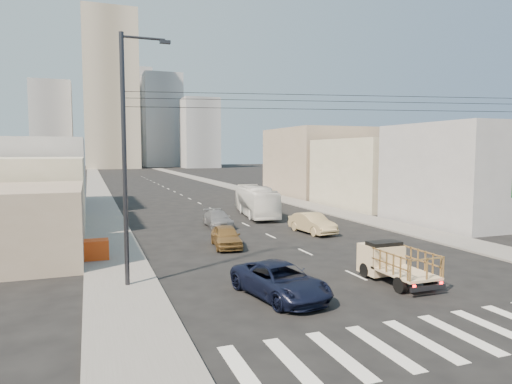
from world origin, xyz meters
TOP-DOWN VIEW (x-y plane):
  - ground at (0.00, 0.00)m, footprint 420.00×420.00m
  - sidewalk_left at (-11.75, 70.00)m, footprint 3.50×180.00m
  - sidewalk_right at (11.75, 70.00)m, footprint 3.50×180.00m
  - crosswalk at (0.02, -6.00)m, footprint 18.59×3.80m
  - lane_dashes at (0.00, 53.00)m, footprint 0.15×104.00m
  - flatbed_pickup at (1.07, 0.25)m, footprint 1.95×4.41m
  - navy_pickup at (-5.20, 0.03)m, footprint 3.49×5.84m
  - city_bus at (2.80, 24.88)m, footprint 4.07×11.04m
  - sedan_brown at (-4.42, 11.19)m, footprint 2.33×4.58m
  - sedan_tan at (3.61, 14.03)m, footprint 2.22×5.02m
  - sedan_grey at (-2.70, 19.53)m, footprint 2.14×4.88m
  - streetlamp_left at (-11.39, 4.00)m, footprint 2.36×0.25m
  - overhead_wires at (0.00, 1.50)m, footprint 23.01×5.02m
  - crate_stack at (-13.00, 10.15)m, footprint 1.80×1.20m
  - bldg_right_near at (19.00, 14.00)m, footprint 10.00×12.00m
  - bldg_right_mid at (19.50, 28.00)m, footprint 11.00×14.00m
  - bldg_right_far at (20.00, 44.00)m, footprint 12.00×16.00m
  - bldg_left_near at (-18.00, 12.00)m, footprint 9.00×10.00m
  - bldg_left_mid at (-19.00, 24.00)m, footprint 11.00×12.00m
  - bldg_left_far at (-19.50, 39.00)m, footprint 12.00×16.00m
  - high_rise_tower at (-4.00, 170.00)m, footprint 20.00×20.00m
  - midrise_ne at (18.00, 185.00)m, footprint 16.00×16.00m
  - midrise_nw at (-26.00, 180.00)m, footprint 15.00×15.00m
  - midrise_back at (6.00, 200.00)m, footprint 18.00×18.00m
  - midrise_east at (30.00, 165.00)m, footprint 14.00×14.00m

SIDE VIEW (x-z plane):
  - ground at x=0.00m, z-range 0.00..0.00m
  - lane_dashes at x=0.00m, z-range 0.00..0.01m
  - crosswalk at x=0.02m, z-range 0.00..0.01m
  - sidewalk_left at x=-11.75m, z-range 0.00..0.12m
  - sidewalk_right at x=11.75m, z-range 0.00..0.12m
  - crate_stack at x=-13.00m, z-range 0.12..1.26m
  - sedan_grey at x=-2.70m, z-range 0.00..1.39m
  - sedan_brown at x=-4.42m, z-range 0.00..1.49m
  - navy_pickup at x=-5.20m, z-range 0.00..1.52m
  - sedan_tan at x=3.61m, z-range 0.00..1.60m
  - flatbed_pickup at x=1.07m, z-range 0.14..2.04m
  - city_bus at x=2.80m, z-range 0.00..3.01m
  - bldg_left_near at x=-18.00m, z-range 0.00..4.40m
  - bldg_left_mid at x=-19.00m, z-range 0.00..6.00m
  - bldg_right_mid at x=19.50m, z-range 0.00..8.00m
  - bldg_left_far at x=-19.50m, z-range 0.00..8.00m
  - bldg_right_near at x=19.00m, z-range 0.00..9.00m
  - bldg_right_far at x=20.00m, z-range 0.00..10.00m
  - streetlamp_left at x=-11.39m, z-range 0.44..12.44m
  - overhead_wires at x=0.00m, z-range 8.60..9.33m
  - midrise_east at x=30.00m, z-range 0.00..28.00m
  - midrise_nw at x=-26.00m, z-range 0.00..34.00m
  - midrise_ne at x=18.00m, z-range 0.00..40.00m
  - midrise_back at x=6.00m, z-range 0.00..44.00m
  - high_rise_tower at x=-4.00m, z-range 0.00..60.00m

